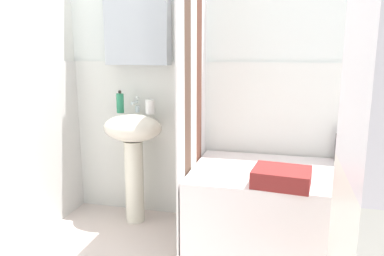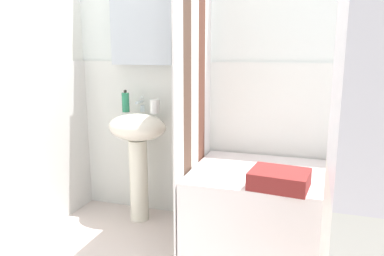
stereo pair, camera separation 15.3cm
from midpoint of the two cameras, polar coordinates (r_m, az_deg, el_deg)
name	(u,v)px [view 2 (the right image)]	position (r m, az deg, el deg)	size (l,w,h in m)	color
wall_back_tiled	(269,71)	(2.73, 13.22, 8.35)	(3.60, 0.18, 2.40)	white
sink	(138,143)	(2.81, -6.70, -2.29)	(0.44, 0.34, 0.83)	silver
faucet	(141,104)	(2.83, -6.15, 3.62)	(0.03, 0.12, 0.12)	silver
soap_dispenser	(126,102)	(2.85, -8.53, 3.90)	(0.05, 0.05, 0.17)	#288059
toothbrush_cup	(155,106)	(2.78, -4.11, 3.28)	(0.07, 0.07, 0.10)	white
bathtub	(305,217)	(2.51, 18.49, -12.73)	(1.41, 0.75, 0.54)	white
shower_curtain	(194,96)	(2.40, 2.17, 4.92)	(0.01, 0.75, 2.00)	white
shampoo_bottle	(371,156)	(2.71, 26.94, -3.81)	(0.06, 0.06, 0.16)	white
lotion_bottle	(345,149)	(2.71, 23.75, -2.99)	(0.06, 0.06, 0.21)	#2D2129
towel_folded	(279,179)	(2.15, 15.13, -7.51)	(0.31, 0.25, 0.09)	maroon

